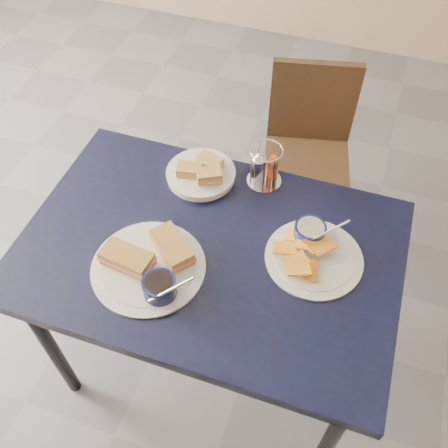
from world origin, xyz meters
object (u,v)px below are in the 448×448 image
(dining_table, at_px, (210,262))
(sandwich_plate, at_px, (151,264))
(plantain_plate, at_px, (311,249))
(condiment_caddy, at_px, (264,168))
(chair_far, at_px, (312,141))
(bread_basket, at_px, (201,173))

(dining_table, bearing_deg, sandwich_plate, -135.76)
(dining_table, distance_m, plantain_plate, 0.30)
(condiment_caddy, bearing_deg, sandwich_plate, -114.80)
(chair_far, bearing_deg, bread_basket, -111.95)
(sandwich_plate, bearing_deg, dining_table, 44.24)
(dining_table, bearing_deg, condiment_caddy, 76.86)
(dining_table, height_order, sandwich_plate, sandwich_plate)
(dining_table, bearing_deg, bread_basket, 115.20)
(sandwich_plate, xyz_separation_m, plantain_plate, (0.40, 0.20, -0.00))
(chair_far, xyz_separation_m, sandwich_plate, (-0.26, -1.01, 0.33))
(bread_basket, xyz_separation_m, condiment_caddy, (0.19, 0.05, 0.04))
(sandwich_plate, xyz_separation_m, bread_basket, (0.01, 0.37, -0.00))
(dining_table, bearing_deg, chair_far, 81.01)
(sandwich_plate, distance_m, condiment_caddy, 0.46)
(dining_table, xyz_separation_m, condiment_caddy, (0.07, 0.30, 0.13))
(plantain_plate, height_order, bread_basket, plantain_plate)
(chair_far, bearing_deg, plantain_plate, -80.53)
(bread_basket, bearing_deg, condiment_caddy, 15.19)
(sandwich_plate, relative_size, plantain_plate, 1.18)
(bread_basket, bearing_deg, plantain_plate, -23.79)
(bread_basket, bearing_deg, sandwich_plate, -91.14)
(plantain_plate, bearing_deg, condiment_caddy, 132.60)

